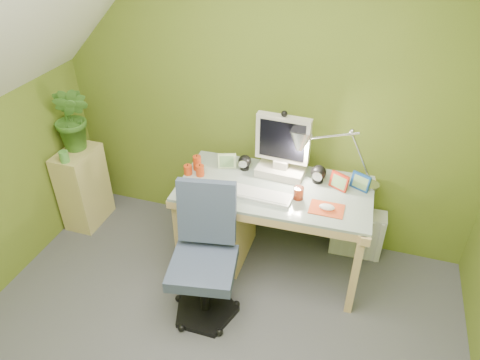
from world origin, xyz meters
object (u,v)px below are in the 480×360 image
(task_chair, at_px, (203,267))
(radiator, at_px, (357,233))
(monitor, at_px, (283,142))
(potted_plant, at_px, (73,118))
(desk, at_px, (273,227))
(desk_lamp, at_px, (350,144))
(side_ledge, at_px, (84,187))

(task_chair, relative_size, radiator, 2.17)
(radiator, bearing_deg, monitor, -169.26)
(monitor, bearing_deg, potted_plant, -173.56)
(desk, relative_size, task_chair, 1.56)
(desk_lamp, distance_m, radiator, 0.87)
(monitor, xyz_separation_m, desk_lamp, (0.45, 0.00, 0.06))
(desk, distance_m, monitor, 0.64)
(desk, height_order, desk_lamp, desk_lamp)
(desk_lamp, xyz_separation_m, side_ledge, (-2.10, -0.15, -0.69))
(desk_lamp, bearing_deg, radiator, 39.38)
(potted_plant, distance_m, radiator, 2.38)
(desk_lamp, xyz_separation_m, potted_plant, (-2.09, -0.10, -0.08))
(task_chair, xyz_separation_m, radiator, (0.92, 0.93, -0.23))
(radiator, bearing_deg, desk_lamp, -140.44)
(desk_lamp, relative_size, radiator, 1.65)
(desk_lamp, bearing_deg, task_chair, -136.46)
(desk, height_order, potted_plant, potted_plant)
(task_chair, bearing_deg, desk, 52.46)
(monitor, bearing_deg, desk_lamp, 2.84)
(monitor, bearing_deg, desk, -87.16)
(radiator, bearing_deg, potted_plant, -176.08)
(desk_lamp, height_order, task_chair, desk_lamp)
(desk, relative_size, monitor, 2.55)
(desk_lamp, relative_size, potted_plant, 1.18)
(task_chair, bearing_deg, radiator, 34.87)
(desk, bearing_deg, side_ledge, 177.08)
(side_ledge, xyz_separation_m, radiator, (2.25, 0.29, -0.15))
(desk, xyz_separation_m, potted_plant, (-1.64, 0.08, 0.61))
(desk_lamp, relative_size, side_ledge, 0.94)
(monitor, distance_m, task_chair, 1.01)
(desk_lamp, bearing_deg, potted_plant, -179.62)
(desk_lamp, bearing_deg, monitor, 177.56)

